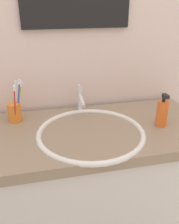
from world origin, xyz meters
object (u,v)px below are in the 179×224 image
at_px(toothbrush_red, 15,102).
at_px(toothbrush_yellow, 19,99).
at_px(toothbrush_blue, 18,98).
at_px(toothbrush_cup, 14,112).
at_px(toothbrush_white, 16,97).
at_px(soap_dispenser, 162,113).
at_px(faucet, 81,99).

bearing_deg(toothbrush_red, toothbrush_yellow, 68.94).
bearing_deg(toothbrush_blue, toothbrush_cup, -176.39).
xyz_separation_m(toothbrush_yellow, toothbrush_white, (-0.01, 0.02, 0.00)).
bearing_deg(toothbrush_blue, soap_dispenser, -17.27).
distance_m(faucet, toothbrush_white, 0.32).
bearing_deg(soap_dispenser, toothbrush_yellow, 162.07).
height_order(toothbrush_white, toothbrush_red, toothbrush_red).
bearing_deg(soap_dispenser, faucet, 145.01).
xyz_separation_m(toothbrush_white, toothbrush_red, (-0.00, -0.07, 0.00)).
relative_size(toothbrush_yellow, toothbrush_red, 0.98).
distance_m(toothbrush_white, toothbrush_red, 0.07).
bearing_deg(toothbrush_red, soap_dispenser, -13.53).
bearing_deg(toothbrush_yellow, faucet, 5.44).
height_order(toothbrush_yellow, toothbrush_blue, toothbrush_blue).
height_order(toothbrush_cup, soap_dispenser, soap_dispenser).
bearing_deg(toothbrush_yellow, toothbrush_white, 129.00).
distance_m(toothbrush_blue, soap_dispenser, 0.68).
bearing_deg(soap_dispenser, toothbrush_blue, 162.73).
bearing_deg(toothbrush_blue, faucet, 6.71).
xyz_separation_m(faucet, soap_dispenser, (0.34, -0.24, -0.00)).
relative_size(toothbrush_white, toothbrush_red, 0.98).
bearing_deg(soap_dispenser, toothbrush_white, 161.03).
xyz_separation_m(toothbrush_yellow, toothbrush_blue, (-0.00, -0.01, 0.01)).
xyz_separation_m(faucet, toothbrush_yellow, (-0.31, -0.03, 0.04)).
relative_size(faucet, toothbrush_cup, 1.57).
height_order(toothbrush_yellow, toothbrush_red, toothbrush_red).
bearing_deg(toothbrush_white, toothbrush_cup, -121.10).
xyz_separation_m(toothbrush_cup, toothbrush_blue, (0.03, 0.00, 0.07)).
xyz_separation_m(toothbrush_blue, soap_dispenser, (0.65, -0.20, -0.06)).
relative_size(faucet, toothbrush_red, 0.75).
relative_size(faucet, soap_dispenser, 0.91).
bearing_deg(toothbrush_blue, toothbrush_white, 114.59).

